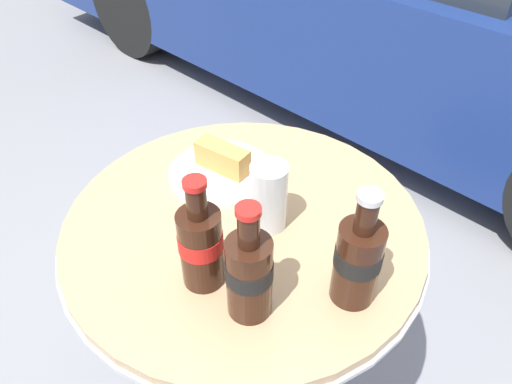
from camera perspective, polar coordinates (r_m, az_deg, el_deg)
name	(u,v)px	position (r m, az deg, el deg)	size (l,w,h in m)	color
bistro_table	(245,291)	(1.09, -1.25, -11.24)	(0.69, 0.69, 0.76)	#B7B7BC
cola_bottle_left	(249,273)	(0.74, -0.79, -9.22)	(0.07, 0.07, 0.21)	#33190F
cola_bottle_right	(356,260)	(0.77, 11.40, -7.67)	(0.07, 0.07, 0.21)	#33190F
cola_bottle_center	(201,244)	(0.79, -6.32, -5.90)	(0.07, 0.07, 0.21)	#33190F
drinking_glass	(269,199)	(0.89, 1.45, -0.81)	(0.07, 0.07, 0.13)	silver
lunch_plate_near	(221,168)	(1.03, -3.98, 2.75)	(0.22, 0.22, 0.07)	white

